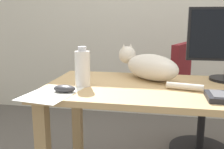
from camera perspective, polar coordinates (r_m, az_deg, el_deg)
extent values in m
cube|color=tan|center=(1.39, 15.11, -3.40)|extent=(1.44, 0.65, 0.03)
cube|color=tan|center=(1.84, -7.61, -11.19)|extent=(0.06, 0.06, 0.70)
cylinder|color=black|center=(2.24, 19.05, -11.18)|extent=(0.06, 0.06, 0.43)
cylinder|color=maroon|center=(2.16, 19.50, -5.21)|extent=(0.44, 0.44, 0.06)
cube|color=maroon|center=(2.15, 15.08, 1.33)|extent=(0.19, 0.35, 0.40)
ellipsoid|color=silver|center=(1.51, 8.79, 1.60)|extent=(0.39, 0.37, 0.15)
sphere|color=silver|center=(1.65, 3.38, 4.36)|extent=(0.11, 0.11, 0.11)
cone|color=silver|center=(1.63, 2.61, 6.01)|extent=(0.04, 0.04, 0.04)
cone|color=silver|center=(1.67, 4.17, 6.13)|extent=(0.04, 0.04, 0.04)
cylinder|color=silver|center=(1.33, 15.80, -2.55)|extent=(0.18, 0.07, 0.03)
ellipsoid|color=#333338|center=(1.27, -10.47, -3.09)|extent=(0.11, 0.06, 0.04)
cube|color=white|center=(1.26, -13.38, -4.14)|extent=(0.25, 0.32, 0.00)
cylinder|color=silver|center=(1.36, -6.54, 1.26)|extent=(0.08, 0.08, 0.19)
cylinder|color=silver|center=(1.34, -6.65, 5.66)|extent=(0.04, 0.04, 0.02)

